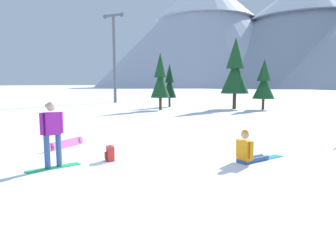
{
  "coord_description": "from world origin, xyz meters",
  "views": [
    {
      "loc": [
        4.67,
        -7.16,
        2.27
      ],
      "look_at": [
        0.35,
        1.3,
        1.0
      ],
      "focal_mm": 33.72,
      "sensor_mm": 36.0,
      "label": 1
    }
  ],
  "objects_px": {
    "backpack_red": "(110,154)",
    "ski_lift_tower": "(114,53)",
    "snowboarder_midground": "(249,151)",
    "loose_snowboard_far_spare": "(66,143)",
    "pine_tree_young": "(235,70)",
    "snowboarder_foreground": "(52,133)",
    "pine_tree_tall": "(169,84)",
    "pine_tree_leaning": "(264,82)",
    "pine_tree_short": "(160,79)"
  },
  "relations": [
    {
      "from": "ski_lift_tower",
      "to": "backpack_red",
      "type": "bearing_deg",
      "value": -53.86
    },
    {
      "from": "ski_lift_tower",
      "to": "pine_tree_leaning",
      "type": "bearing_deg",
      "value": -8.89
    },
    {
      "from": "pine_tree_tall",
      "to": "ski_lift_tower",
      "type": "distance_m",
      "value": 10.69
    },
    {
      "from": "backpack_red",
      "to": "pine_tree_young",
      "type": "height_order",
      "value": "pine_tree_young"
    },
    {
      "from": "backpack_red",
      "to": "pine_tree_tall",
      "type": "height_order",
      "value": "pine_tree_tall"
    },
    {
      "from": "backpack_red",
      "to": "pine_tree_young",
      "type": "distance_m",
      "value": 21.35
    },
    {
      "from": "loose_snowboard_far_spare",
      "to": "backpack_red",
      "type": "relative_size",
      "value": 3.81
    },
    {
      "from": "snowboarder_midground",
      "to": "pine_tree_tall",
      "type": "distance_m",
      "value": 22.36
    },
    {
      "from": "backpack_red",
      "to": "loose_snowboard_far_spare",
      "type": "bearing_deg",
      "value": 161.6
    },
    {
      "from": "pine_tree_young",
      "to": "pine_tree_short",
      "type": "bearing_deg",
      "value": -142.23
    },
    {
      "from": "snowboarder_foreground",
      "to": "pine_tree_leaning",
      "type": "xyz_separation_m",
      "value": [
        1.38,
        22.69,
        1.45
      ]
    },
    {
      "from": "snowboarder_midground",
      "to": "pine_tree_leaning",
      "type": "height_order",
      "value": "pine_tree_leaning"
    },
    {
      "from": "loose_snowboard_far_spare",
      "to": "pine_tree_leaning",
      "type": "xyz_separation_m",
      "value": [
        3.15,
        20.44,
        2.26
      ]
    },
    {
      "from": "backpack_red",
      "to": "pine_tree_young",
      "type": "xyz_separation_m",
      "value": [
        -1.98,
        21.0,
        3.28
      ]
    },
    {
      "from": "snowboarder_midground",
      "to": "loose_snowboard_far_spare",
      "type": "distance_m",
      "value": 6.39
    },
    {
      "from": "pine_tree_tall",
      "to": "pine_tree_leaning",
      "type": "relative_size",
      "value": 0.95
    },
    {
      "from": "loose_snowboard_far_spare",
      "to": "pine_tree_leaning",
      "type": "bearing_deg",
      "value": 81.23
    },
    {
      "from": "snowboarder_midground",
      "to": "ski_lift_tower",
      "type": "distance_m",
      "value": 31.51
    },
    {
      "from": "snowboarder_foreground",
      "to": "pine_tree_tall",
      "type": "relative_size",
      "value": 0.43
    },
    {
      "from": "snowboarder_midground",
      "to": "ski_lift_tower",
      "type": "bearing_deg",
      "value": 133.52
    },
    {
      "from": "backpack_red",
      "to": "pine_tree_leaning",
      "type": "distance_m",
      "value": 21.43
    },
    {
      "from": "pine_tree_tall",
      "to": "pine_tree_short",
      "type": "bearing_deg",
      "value": -75.53
    },
    {
      "from": "pine_tree_short",
      "to": "ski_lift_tower",
      "type": "bearing_deg",
      "value": 144.4
    },
    {
      "from": "pine_tree_tall",
      "to": "snowboarder_foreground",
      "type": "bearing_deg",
      "value": -71.09
    },
    {
      "from": "snowboarder_foreground",
      "to": "loose_snowboard_far_spare",
      "type": "height_order",
      "value": "snowboarder_foreground"
    },
    {
      "from": "loose_snowboard_far_spare",
      "to": "pine_tree_short",
      "type": "bearing_deg",
      "value": 106.62
    },
    {
      "from": "pine_tree_young",
      "to": "pine_tree_leaning",
      "type": "relative_size",
      "value": 1.45
    },
    {
      "from": "pine_tree_short",
      "to": "ski_lift_tower",
      "type": "distance_m",
      "value": 13.03
    },
    {
      "from": "pine_tree_short",
      "to": "pine_tree_leaning",
      "type": "bearing_deg",
      "value": 29.65
    },
    {
      "from": "snowboarder_foreground",
      "to": "loose_snowboard_far_spare",
      "type": "relative_size",
      "value": 1.0
    },
    {
      "from": "pine_tree_young",
      "to": "ski_lift_tower",
      "type": "bearing_deg",
      "value": 168.6
    },
    {
      "from": "ski_lift_tower",
      "to": "snowboarder_foreground",
      "type": "bearing_deg",
      "value": -56.66
    },
    {
      "from": "snowboarder_foreground",
      "to": "ski_lift_tower",
      "type": "relative_size",
      "value": 0.17
    },
    {
      "from": "ski_lift_tower",
      "to": "pine_tree_young",
      "type": "bearing_deg",
      "value": -11.4
    },
    {
      "from": "loose_snowboard_far_spare",
      "to": "ski_lift_tower",
      "type": "bearing_deg",
      "value": 122.82
    },
    {
      "from": "loose_snowboard_far_spare",
      "to": "backpack_red",
      "type": "distance_m",
      "value": 2.77
    },
    {
      "from": "pine_tree_leaning",
      "to": "snowboarder_foreground",
      "type": "bearing_deg",
      "value": -93.47
    },
    {
      "from": "pine_tree_young",
      "to": "ski_lift_tower",
      "type": "distance_m",
      "value": 16.17
    },
    {
      "from": "snowboarder_foreground",
      "to": "snowboarder_midground",
      "type": "xyz_separation_m",
      "value": [
        4.56,
        3.04,
        -0.62
      ]
    },
    {
      "from": "backpack_red",
      "to": "ski_lift_tower",
      "type": "xyz_separation_m",
      "value": [
        -17.65,
        24.16,
        5.7
      ]
    },
    {
      "from": "backpack_red",
      "to": "ski_lift_tower",
      "type": "bearing_deg",
      "value": 126.14
    },
    {
      "from": "snowboarder_foreground",
      "to": "pine_tree_short",
      "type": "height_order",
      "value": "pine_tree_short"
    },
    {
      "from": "snowboarder_foreground",
      "to": "backpack_red",
      "type": "relative_size",
      "value": 3.81
    },
    {
      "from": "snowboarder_foreground",
      "to": "pine_tree_tall",
      "type": "distance_m",
      "value": 23.07
    },
    {
      "from": "snowboarder_foreground",
      "to": "snowboarder_midground",
      "type": "distance_m",
      "value": 5.52
    },
    {
      "from": "pine_tree_short",
      "to": "backpack_red",
      "type": "bearing_deg",
      "value": -66.29
    },
    {
      "from": "snowboarder_foreground",
      "to": "pine_tree_tall",
      "type": "xyz_separation_m",
      "value": [
        -7.47,
        21.79,
        1.32
      ]
    },
    {
      "from": "backpack_red",
      "to": "pine_tree_short",
      "type": "distance_m",
      "value": 18.53
    },
    {
      "from": "snowboarder_foreground",
      "to": "ski_lift_tower",
      "type": "height_order",
      "value": "ski_lift_tower"
    },
    {
      "from": "snowboarder_foreground",
      "to": "loose_snowboard_far_spare",
      "type": "xyz_separation_m",
      "value": [
        -1.78,
        2.25,
        -0.82
      ]
    }
  ]
}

